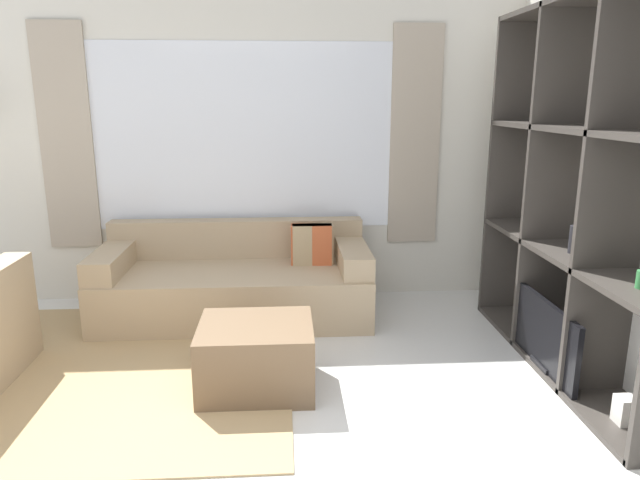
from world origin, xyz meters
TOP-DOWN VIEW (x-y plane):
  - wall_back at (0.00, 3.02)m, footprint 6.06×0.11m
  - wall_right at (2.46, 1.50)m, footprint 0.07×4.19m
  - area_rug at (-0.78, 1.51)m, footprint 2.30×2.35m
  - shelving_unit at (2.26, 1.37)m, footprint 0.43×2.21m
  - couch_main at (-0.06, 2.50)m, footprint 2.20×0.96m
  - ottoman at (0.15, 1.22)m, footprint 0.70×0.61m

SIDE VIEW (x-z plane):
  - area_rug at x=-0.78m, z-range 0.00..0.01m
  - ottoman at x=0.15m, z-range 0.00..0.42m
  - couch_main at x=-0.06m, z-range -0.10..0.66m
  - shelving_unit at x=2.26m, z-range -0.04..2.34m
  - wall_right at x=2.46m, z-range 0.00..2.70m
  - wall_back at x=0.00m, z-range 0.01..2.71m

